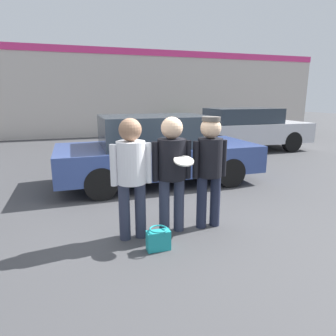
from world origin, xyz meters
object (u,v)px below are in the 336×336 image
(person_left, at_px, (131,169))
(person_middle_with_frisbee, at_px, (172,165))
(shrub, at_px, (178,126))
(person_right, at_px, (210,163))
(handbag, at_px, (158,239))
(parked_car_far, at_px, (244,129))
(parked_car_near, at_px, (157,150))

(person_left, xyz_separation_m, person_middle_with_frisbee, (0.58, 0.04, 0.01))
(person_left, relative_size, shrub, 1.82)
(person_right, relative_size, handbag, 5.46)
(person_right, bearing_deg, person_left, -178.19)
(person_middle_with_frisbee, relative_size, parked_car_far, 0.35)
(person_left, distance_m, person_right, 1.15)
(person_left, bearing_deg, person_right, 1.81)
(person_left, xyz_separation_m, parked_car_near, (1.09, 2.62, -0.24))
(person_left, xyz_separation_m, person_right, (1.15, 0.04, -0.00))
(person_right, height_order, handbag, person_right)
(person_left, height_order, person_right, person_left)
(person_left, xyz_separation_m, parked_car_far, (5.20, 5.65, -0.21))
(handbag, bearing_deg, parked_car_far, 50.82)
(person_left, xyz_separation_m, shrub, (4.39, 10.47, -0.53))
(person_middle_with_frisbee, distance_m, handbag, 1.02)
(person_left, bearing_deg, shrub, 67.24)
(person_middle_with_frisbee, bearing_deg, parked_car_near, 78.83)
(person_right, distance_m, shrub, 10.94)
(person_left, distance_m, parked_car_far, 7.68)
(person_middle_with_frisbee, xyz_separation_m, handbag, (-0.33, -0.47, -0.85))
(parked_car_near, bearing_deg, person_middle_with_frisbee, -101.17)
(parked_car_far, bearing_deg, person_left, -132.61)
(shrub, height_order, handbag, shrub)
(person_right, bearing_deg, person_middle_with_frisbee, 179.90)
(person_left, relative_size, parked_car_near, 0.37)
(person_left, relative_size, handbag, 5.49)
(parked_car_near, relative_size, parked_car_far, 0.94)
(person_right, height_order, shrub, person_right)
(parked_car_near, xyz_separation_m, parked_car_far, (4.11, 3.03, 0.03))
(parked_car_far, distance_m, shrub, 4.90)
(person_right, relative_size, shrub, 1.81)
(parked_car_far, bearing_deg, shrub, 99.45)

